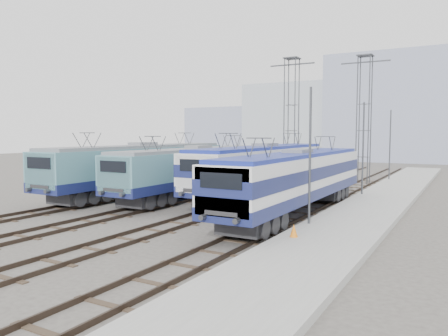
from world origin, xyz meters
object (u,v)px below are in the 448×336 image
at_px(locomotive_far_left, 141,164).
at_px(mast_mid, 363,151).
at_px(locomotive_center_left, 197,167).
at_px(mast_front, 310,159).
at_px(mast_rear, 390,146).
at_px(safety_cone, 294,231).
at_px(catenary_tower_east, 364,113).
at_px(locomotive_far_right, 296,176).
at_px(locomotive_center_right, 264,166).
at_px(catenary_tower_west, 291,114).

distance_m(locomotive_far_left, mast_mid, 16.70).
bearing_deg(locomotive_center_left, mast_front, -30.98).
distance_m(mast_rear, safety_cone, 27.22).
bearing_deg(locomotive_far_left, catenary_tower_east, 51.20).
bearing_deg(mast_rear, catenary_tower_east, -136.40).
bearing_deg(locomotive_far_right, mast_mid, 78.12).
bearing_deg(locomotive_far_right, locomotive_center_right, 129.76).
height_order(locomotive_far_right, catenary_tower_west, catenary_tower_west).
bearing_deg(locomotive_far_left, catenary_tower_west, 65.00).
bearing_deg(locomotive_center_right, locomotive_far_right, -50.24).
xyz_separation_m(locomotive_far_left, locomotive_center_left, (4.50, 0.99, -0.11)).
height_order(mast_rear, safety_cone, mast_rear).
relative_size(locomotive_far_right, catenary_tower_west, 1.48).
height_order(locomotive_center_left, mast_mid, mast_mid).
xyz_separation_m(locomotive_center_left, mast_mid, (10.85, 5.48, 1.27)).
bearing_deg(safety_cone, mast_rear, 90.75).
relative_size(locomotive_far_left, mast_mid, 2.69).
height_order(locomotive_far_left, catenary_tower_west, catenary_tower_west).
bearing_deg(safety_cone, mast_front, 96.60).
relative_size(locomotive_center_left, locomotive_far_right, 1.01).
bearing_deg(catenary_tower_east, safety_cone, -84.41).
bearing_deg(locomotive_center_right, locomotive_far_left, -161.04).
relative_size(locomotive_far_right, safety_cone, 32.06).
height_order(catenary_tower_east, mast_front, catenary_tower_east).
distance_m(locomotive_far_left, mast_front, 16.35).
distance_m(catenary_tower_west, mast_front, 22.00).
bearing_deg(catenary_tower_east, locomotive_center_right, -107.61).
bearing_deg(catenary_tower_east, catenary_tower_west, -162.90).
height_order(locomotive_far_left, mast_front, mast_front).
height_order(catenary_tower_east, mast_mid, catenary_tower_east).
height_order(locomotive_center_right, catenary_tower_west, catenary_tower_west).
relative_size(locomotive_center_right, mast_mid, 2.67).
bearing_deg(catenary_tower_east, mast_mid, -78.14).
bearing_deg(mast_mid, catenary_tower_west, 137.07).
bearing_deg(locomotive_far_left, safety_cone, -28.66).
xyz_separation_m(locomotive_far_left, safety_cone, (15.70, -8.59, -1.76)).
height_order(catenary_tower_west, mast_front, catenary_tower_west).
distance_m(locomotive_far_right, mast_rear, 20.91).
height_order(catenary_tower_east, mast_rear, catenary_tower_east).
relative_size(locomotive_far_left, locomotive_center_left, 1.05).
distance_m(locomotive_center_left, locomotive_center_right, 4.97).
bearing_deg(locomotive_far_left, mast_mid, 22.88).
xyz_separation_m(locomotive_far_left, mast_mid, (15.35, 6.48, 1.16)).
distance_m(mast_mid, mast_rear, 12.00).
bearing_deg(catenary_tower_east, locomotive_center_left, -119.47).
bearing_deg(locomotive_far_left, locomotive_far_right, -9.74).
height_order(locomotive_center_left, catenary_tower_east, catenary_tower_east).
bearing_deg(locomotive_center_right, mast_mid, 28.07).
bearing_deg(catenary_tower_west, mast_front, -66.73).
distance_m(locomotive_center_left, catenary_tower_east, 18.32).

